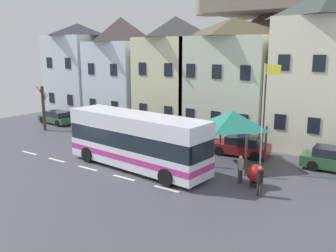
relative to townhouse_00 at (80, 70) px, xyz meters
name	(u,v)px	position (x,y,z in m)	size (l,w,h in m)	color
ground_plane	(101,164)	(14.80, -11.86, -5.03)	(40.00, 60.00, 0.07)	#474851
townhouse_00	(80,70)	(0.00, 0.00, 0.00)	(5.90, 5.79, 10.00)	silver
townhouse_01	(122,70)	(6.29, -0.08, 0.19)	(5.87, 5.63, 10.37)	silver
townhouse_02	(175,73)	(12.56, 0.29, 0.09)	(5.47, 6.38, 10.18)	beige
townhouse_03	(232,78)	(18.43, -0.10, -0.09)	(6.95, 5.58, 9.81)	beige
townhouse_04	(327,71)	(25.78, -0.13, 0.75)	(6.82, 5.53, 11.49)	#ECE5C6
hilltop_castle	(268,49)	(13.68, 21.92, 2.25)	(35.43, 35.43, 20.05)	#655A55
transit_bus	(136,141)	(17.31, -11.26, -3.27)	(10.08, 3.27, 3.43)	white
bus_shelter	(233,119)	(21.79, -7.06, -2.08)	(3.60, 3.60, 3.49)	#473D33
parked_car_01	(95,124)	(7.37, -5.18, -4.38)	(4.44, 2.12, 1.24)	slate
parked_car_02	(57,117)	(2.02, -5.07, -4.38)	(4.22, 2.15, 1.25)	#295636
parked_car_03	(242,146)	(21.54, -4.84, -4.34)	(4.00, 2.32, 1.36)	maroon
parked_car_04	(147,131)	(13.15, -4.87, -4.33)	(3.93, 2.12, 1.35)	black
pedestrian_00	(260,180)	(25.22, -11.15, -4.11)	(0.32, 0.32, 1.59)	#38332D
pedestrian_01	(240,168)	(23.66, -9.98, -4.11)	(0.36, 0.37, 1.57)	#38332D
public_bench	(222,145)	(20.01, -4.81, -4.53)	(1.58, 0.48, 0.87)	brown
flagpole	(264,110)	(24.00, -7.63, -1.19)	(0.95, 0.10, 6.52)	silver
harbour_buoy	(256,174)	(24.55, -9.98, -4.31)	(0.97, 0.97, 1.22)	black
bare_tree_00	(43,107)	(3.50, -7.68, -2.85)	(1.37, 1.53, 4.03)	#47382D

